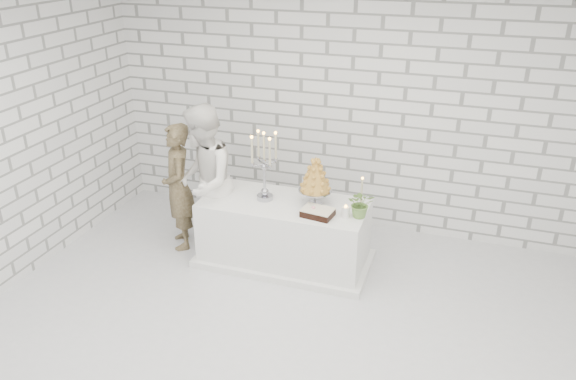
# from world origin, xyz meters

# --- Properties ---
(ground) EXTENTS (6.00, 5.00, 0.01)m
(ground) POSITION_xyz_m (0.00, 0.00, 0.00)
(ground) COLOR silver
(ground) RESTS_ON ground
(wall_back) EXTENTS (6.00, 0.01, 3.00)m
(wall_back) POSITION_xyz_m (0.00, 2.50, 1.50)
(wall_back) COLOR white
(wall_back) RESTS_ON ground
(cake_table) EXTENTS (1.80, 0.80, 0.75)m
(cake_table) POSITION_xyz_m (-0.43, 1.32, 0.38)
(cake_table) COLOR white
(cake_table) RESTS_ON ground
(groom) EXTENTS (0.60, 0.66, 1.50)m
(groom) POSITION_xyz_m (-1.71, 1.31, 0.75)
(groom) COLOR #42341E
(groom) RESTS_ON ground
(bride) EXTENTS (0.91, 1.02, 1.76)m
(bride) POSITION_xyz_m (-1.36, 1.26, 0.88)
(bride) COLOR white
(bride) RESTS_ON ground
(candelabra) EXTENTS (0.32, 0.32, 0.78)m
(candelabra) POSITION_xyz_m (-0.66, 1.32, 1.14)
(candelabra) COLOR #9C9CA7
(candelabra) RESTS_ON cake_table
(croquembouche) EXTENTS (0.38, 0.38, 0.55)m
(croquembouche) POSITION_xyz_m (-0.10, 1.37, 1.03)
(croquembouche) COLOR #97651E
(croquembouche) RESTS_ON cake_table
(chocolate_cake) EXTENTS (0.34, 0.27, 0.08)m
(chocolate_cake) POSITION_xyz_m (-0.00, 1.12, 0.79)
(chocolate_cake) COLOR black
(chocolate_cake) RESTS_ON cake_table
(pillar_candle) EXTENTS (0.09, 0.09, 0.12)m
(pillar_candle) POSITION_xyz_m (0.28, 1.18, 0.81)
(pillar_candle) COLOR white
(pillar_candle) RESTS_ON cake_table
(extra_taper) EXTENTS (0.08, 0.08, 0.32)m
(extra_taper) POSITION_xyz_m (0.38, 1.48, 0.91)
(extra_taper) COLOR #BFB892
(extra_taper) RESTS_ON cake_table
(flowers) EXTENTS (0.33, 0.30, 0.30)m
(flowers) POSITION_xyz_m (0.42, 1.25, 0.90)
(flowers) COLOR #4C863F
(flowers) RESTS_ON cake_table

